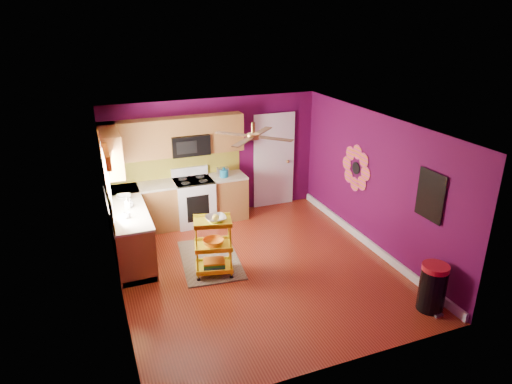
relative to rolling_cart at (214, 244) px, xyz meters
name	(u,v)px	position (x,y,z in m)	size (l,w,h in m)	color
ground	(258,268)	(0.74, -0.09, -0.56)	(5.00, 5.00, 0.00)	maroon
room_envelope	(259,179)	(0.76, -0.09, 1.07)	(4.54, 5.04, 2.52)	#51093D
lower_cabinets	(158,216)	(-0.61, 1.73, -0.13)	(2.81, 2.31, 0.94)	brown
electric_range	(194,201)	(0.19, 2.09, -0.08)	(0.76, 0.66, 1.13)	white
upper_cabinetry	(155,142)	(-0.51, 2.08, 1.24)	(2.80, 2.30, 1.26)	brown
left_window	(106,169)	(-1.48, 0.96, 1.17)	(0.08, 1.35, 1.08)	white
panel_door	(274,161)	(2.09, 2.38, 0.46)	(0.95, 0.11, 2.15)	white
right_wall_art	(387,179)	(2.96, -0.43, 0.88)	(0.04, 2.74, 1.04)	black
ceiling_fan	(253,136)	(0.74, 0.11, 1.73)	(1.01, 1.01, 0.26)	#BF8C3F
shag_rug	(210,259)	(0.05, 0.47, -0.55)	(0.98, 1.60, 0.02)	black
rolling_cart	(214,244)	(0.00, 0.00, 0.00)	(0.69, 0.57, 1.10)	yellow
trash_can	(433,287)	(2.69, -2.08, -0.20)	(0.41, 0.44, 0.74)	black
teal_kettle	(224,173)	(0.83, 2.05, 0.46)	(0.18, 0.18, 0.21)	#12648A
toaster	(223,172)	(0.82, 2.10, 0.47)	(0.22, 0.15, 0.18)	beige
soap_bottle_a	(127,203)	(-1.21, 1.11, 0.47)	(0.09, 0.09, 0.20)	#EA3F72
soap_bottle_b	(130,203)	(-1.15, 1.17, 0.45)	(0.12, 0.12, 0.15)	white
counter_dish	(124,197)	(-1.22, 1.59, 0.41)	(0.26, 0.26, 0.06)	white
counter_cup	(127,215)	(-1.27, 0.71, 0.43)	(0.12, 0.12, 0.10)	white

